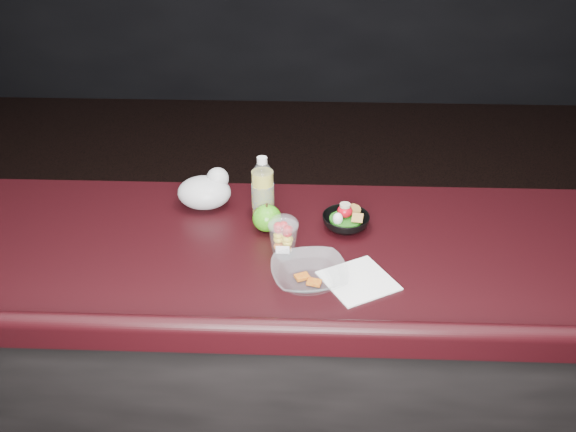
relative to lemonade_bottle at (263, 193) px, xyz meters
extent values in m
cube|color=black|center=(0.02, -0.15, -0.61)|extent=(4.00, 0.65, 0.98)
cube|color=black|center=(0.02, -0.15, -0.10)|extent=(4.06, 0.71, 0.04)
cylinder|color=gold|center=(0.00, 0.00, -0.01)|extent=(0.06, 0.06, 0.15)
cylinder|color=white|center=(0.00, 0.00, -0.01)|extent=(0.06, 0.06, 0.15)
cone|color=white|center=(0.00, 0.00, 0.08)|extent=(0.06, 0.06, 0.03)
cylinder|color=white|center=(0.00, 0.00, 0.10)|extent=(0.03, 0.03, 0.02)
cylinder|color=#072D99|center=(0.00, 0.00, -0.01)|extent=(0.06, 0.06, 0.07)
ellipsoid|color=white|center=(0.07, -0.18, 0.01)|extent=(0.08, 0.08, 0.04)
ellipsoid|color=#29840F|center=(0.02, -0.06, -0.04)|extent=(0.08, 0.08, 0.08)
cylinder|color=black|center=(0.02, -0.06, 0.00)|extent=(0.01, 0.01, 0.01)
ellipsoid|color=silver|center=(-0.18, 0.06, -0.03)|extent=(0.16, 0.13, 0.09)
sphere|color=silver|center=(-0.14, 0.08, 0.00)|extent=(0.07, 0.07, 0.07)
imported|color=black|center=(0.24, -0.05, -0.06)|extent=(0.16, 0.16, 0.04)
cylinder|color=#0F470C|center=(0.24, -0.05, -0.05)|extent=(0.09, 0.09, 0.01)
ellipsoid|color=#AB0715|center=(0.23, -0.04, -0.03)|extent=(0.04, 0.04, 0.04)
cylinder|color=beige|center=(0.23, -0.04, -0.01)|extent=(0.03, 0.03, 0.01)
ellipsoid|color=white|center=(0.21, -0.07, -0.04)|extent=(0.03, 0.03, 0.04)
imported|color=silver|center=(0.14, -0.30, -0.06)|extent=(0.22, 0.22, 0.05)
cube|color=#990F0C|center=(0.12, -0.30, -0.07)|extent=(0.04, 0.04, 0.01)
cube|color=#990F0C|center=(0.15, -0.32, -0.07)|extent=(0.04, 0.03, 0.01)
cube|color=white|center=(0.26, -0.30, -0.08)|extent=(0.22, 0.22, 0.00)
camera|label=1|loc=(0.13, -1.59, 0.89)|focal=40.00mm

